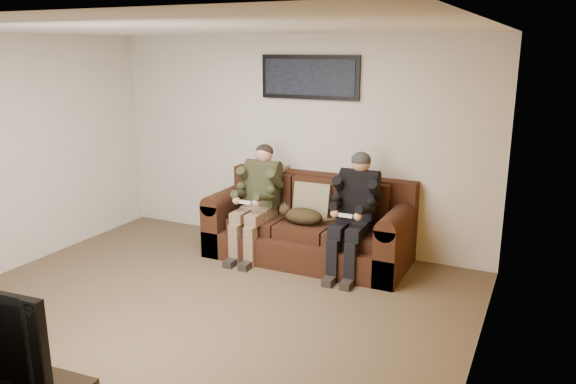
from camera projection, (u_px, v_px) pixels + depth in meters
The scene contains 12 objects.
floor at pixel (196, 312), 5.34m from camera, with size 5.00×5.00×0.00m, color brown.
ceiling at pixel (183, 28), 4.68m from camera, with size 5.00×5.00×0.00m, color silver.
wall_back at pixel (295, 142), 6.98m from camera, with size 5.00×5.00×0.00m, color beige.
wall_right at pixel (482, 215), 3.97m from camera, with size 4.50×4.50×0.00m, color beige.
accent_wall_right at pixel (481, 214), 3.97m from camera, with size 4.50×4.50×0.00m, color #B46F12.
sofa at pixel (311, 228), 6.68m from camera, with size 2.35×1.01×0.96m.
throw_pillow at pixel (313, 201), 6.64m from camera, with size 0.45×0.13×0.43m, color #897C5A.
throw_blanket at pixel (269, 168), 7.09m from camera, with size 0.48×0.23×0.09m, color #C0AC8D.
person_left at pixel (258, 194), 6.66m from camera, with size 0.51×0.87×1.33m.
person_right at pixel (355, 206), 6.16m from camera, with size 0.51×0.86×1.33m.
cat at pixel (302, 215), 6.45m from camera, with size 0.66×0.26×0.24m.
framed_poster at pixel (310, 77), 6.66m from camera, with size 1.25×0.05×0.52m.
Camera 1 is at (2.89, -4.03, 2.45)m, focal length 35.00 mm.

